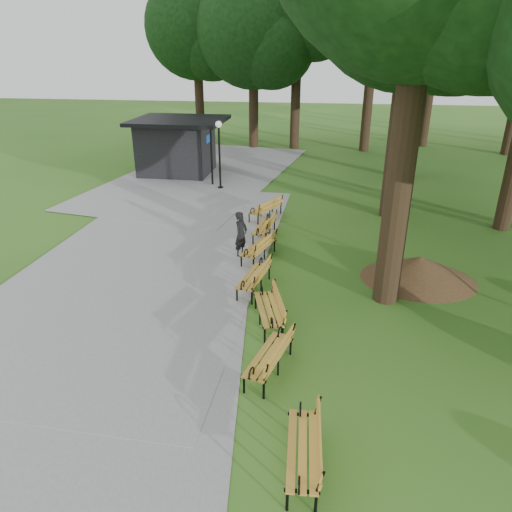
# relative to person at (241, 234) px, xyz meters

# --- Properties ---
(ground) EXTENTS (100.00, 100.00, 0.00)m
(ground) POSITION_rel_person_xyz_m (0.90, -3.37, -0.79)
(ground) COLOR #31661D
(ground) RESTS_ON ground
(path) EXTENTS (12.00, 38.00, 0.06)m
(path) POSITION_rel_person_xyz_m (-3.10, -0.37, -0.76)
(path) COLOR gray
(path) RESTS_ON ground
(person) EXTENTS (0.56, 0.67, 1.58)m
(person) POSITION_rel_person_xyz_m (0.00, 0.00, 0.00)
(person) COLOR black
(person) RESTS_ON ground
(kiosk) EXTENTS (4.87, 4.25, 3.00)m
(kiosk) POSITION_rel_person_xyz_m (-5.40, 10.70, 0.71)
(kiosk) COLOR black
(kiosk) RESTS_ON ground
(lamp_post) EXTENTS (0.32, 0.32, 3.30)m
(lamp_post) POSITION_rel_person_xyz_m (-2.40, 7.98, 1.57)
(lamp_post) COLOR black
(lamp_post) RESTS_ON ground
(dirt_mound) EXTENTS (2.91, 2.91, 0.78)m
(dirt_mound) POSITION_rel_person_xyz_m (5.66, -1.03, -0.40)
(dirt_mound) COLOR #47301C
(dirt_mound) RESTS_ON ground
(bench_0) EXTENTS (0.72, 1.92, 0.88)m
(bench_0) POSITION_rel_person_xyz_m (2.50, -8.64, -0.35)
(bench_0) COLOR gold
(bench_0) RESTS_ON ground
(bench_1) EXTENTS (1.12, 2.00, 0.88)m
(bench_1) POSITION_rel_person_xyz_m (1.64, -6.14, -0.35)
(bench_1) COLOR gold
(bench_1) RESTS_ON ground
(bench_2) EXTENTS (1.13, 2.00, 0.88)m
(bench_2) POSITION_rel_person_xyz_m (1.41, -4.17, -0.35)
(bench_2) COLOR gold
(bench_2) RESTS_ON ground
(bench_3) EXTENTS (0.97, 1.98, 0.88)m
(bench_3) POSITION_rel_person_xyz_m (0.78, -2.38, -0.35)
(bench_3) COLOR gold
(bench_3) RESTS_ON ground
(bench_4) EXTENTS (1.20, 2.00, 0.88)m
(bench_4) POSITION_rel_person_xyz_m (0.62, -0.20, -0.35)
(bench_4) COLOR gold
(bench_4) RESTS_ON ground
(bench_5) EXTENTS (0.83, 1.96, 0.88)m
(bench_5) POSITION_rel_person_xyz_m (0.57, 1.74, -0.35)
(bench_5) COLOR gold
(bench_5) RESTS_ON ground
(bench_6) EXTENTS (1.47, 1.98, 0.88)m
(bench_6) POSITION_rel_person_xyz_m (0.36, 3.87, -0.35)
(bench_6) COLOR gold
(bench_6) RESTS_ON ground
(lawn_tree_4) EXTENTS (7.62, 7.62, 12.08)m
(lawn_tree_4) POSITION_rel_person_xyz_m (7.04, 11.52, 7.44)
(lawn_tree_4) COLOR black
(lawn_tree_4) RESTS_ON ground
(tree_backdrop) EXTENTS (36.71, 9.75, 16.48)m
(tree_backdrop) POSITION_rel_person_xyz_m (8.16, 19.65, 7.45)
(tree_backdrop) COLOR black
(tree_backdrop) RESTS_ON ground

